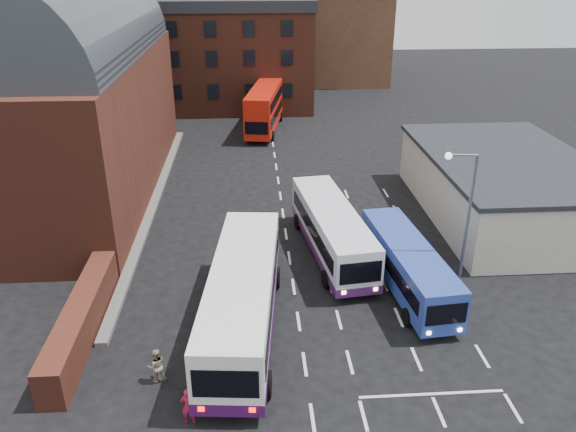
{
  "coord_description": "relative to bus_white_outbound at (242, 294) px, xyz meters",
  "views": [
    {
      "loc": [
        -2.07,
        -20.33,
        16.25
      ],
      "look_at": [
        0.0,
        10.0,
        2.2
      ],
      "focal_mm": 35.0,
      "sensor_mm": 36.0,
      "label": 1
    }
  ],
  "objects": [
    {
      "name": "bus_blue",
      "position": [
        8.68,
        3.07,
        -0.44
      ],
      "size": [
        3.17,
        9.85,
        2.64
      ],
      "rotation": [
        0.0,
        0.0,
        3.24
      ],
      "color": "#2B43A4",
      "rests_on": "ground"
    },
    {
      "name": "castle_keep",
      "position": [
        8.68,
        64.1,
        4.01
      ],
      "size": [
        22.0,
        22.0,
        12.0
      ],
      "primitive_type": "cube",
      "color": "brown",
      "rests_on": "ground"
    },
    {
      "name": "brick_terrace",
      "position": [
        -3.32,
        44.1,
        3.51
      ],
      "size": [
        22.0,
        10.0,
        11.0
      ],
      "primitive_type": "cube",
      "color": "brown",
      "rests_on": "ground"
    },
    {
      "name": "bus_white_inbound",
      "position": [
        5.2,
        7.19,
        -0.24
      ],
      "size": [
        3.85,
        11.15,
        2.98
      ],
      "rotation": [
        0.0,
        0.0,
        3.27
      ],
      "color": "white",
      "rests_on": "ground"
    },
    {
      "name": "railway_station",
      "position": [
        -12.82,
        19.1,
        5.64
      ],
      "size": [
        12.0,
        28.0,
        16.0
      ],
      "color": "#602B1E",
      "rests_on": "ground"
    },
    {
      "name": "street_lamp",
      "position": [
        11.0,
        2.39,
        2.75
      ],
      "size": [
        1.6,
        0.39,
        7.87
      ],
      "rotation": [
        0.0,
        0.0,
        -0.11
      ],
      "color": "slate",
      "rests_on": "ground"
    },
    {
      "name": "bus_white_outbound",
      "position": [
        0.0,
        0.0,
        0.0
      ],
      "size": [
        4.01,
        12.59,
        3.38
      ],
      "rotation": [
        0.0,
        0.0,
        -0.09
      ],
      "color": "white",
      "rests_on": "ground"
    },
    {
      "name": "ground",
      "position": [
        2.68,
        -1.9,
        -1.99
      ],
      "size": [
        180.0,
        180.0,
        0.0
      ],
      "primitive_type": "plane",
      "color": "black"
    },
    {
      "name": "pedestrian_red",
      "position": [
        -2.05,
        -5.78,
        -1.18
      ],
      "size": [
        0.61,
        0.42,
        1.63
      ],
      "primitive_type": "imported",
      "rotation": [
        0.0,
        0.0,
        3.1
      ],
      "color": "#A11833",
      "rests_on": "ground"
    },
    {
      "name": "pedestrian_beige",
      "position": [
        -3.6,
        -3.33,
        -1.2
      ],
      "size": [
        0.91,
        0.79,
        1.59
      ],
      "primitive_type": "imported",
      "rotation": [
        0.0,
        0.0,
        3.42
      ],
      "color": "tan",
      "rests_on": "ground"
    },
    {
      "name": "forecourt_wall",
      "position": [
        -7.52,
        0.1,
        -1.09
      ],
      "size": [
        1.2,
        10.0,
        1.8
      ],
      "primitive_type": "cube",
      "color": "#602B1E",
      "rests_on": "ground"
    },
    {
      "name": "cream_building",
      "position": [
        17.68,
        12.1,
        0.16
      ],
      "size": [
        10.4,
        16.4,
        4.25
      ],
      "color": "beige",
      "rests_on": "ground"
    },
    {
      "name": "bus_red_double",
      "position": [
        2.05,
        34.01,
        0.32
      ],
      "size": [
        4.27,
        11.16,
        4.36
      ],
      "rotation": [
        0.0,
        0.0,
        2.97
      ],
      "color": "red",
      "rests_on": "ground"
    }
  ]
}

